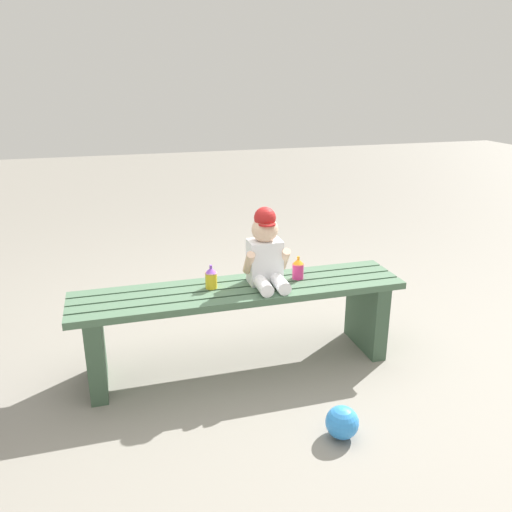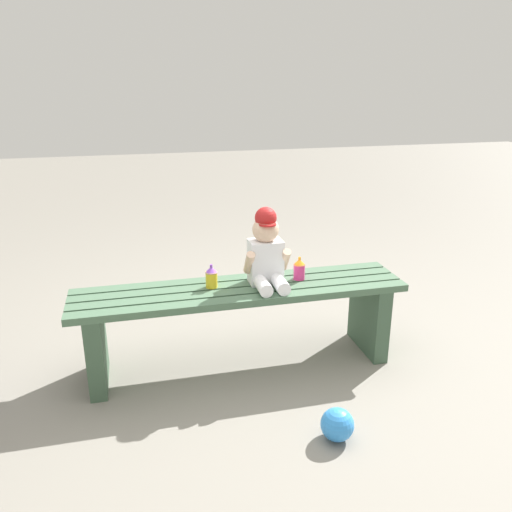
{
  "view_description": "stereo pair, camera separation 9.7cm",
  "coord_description": "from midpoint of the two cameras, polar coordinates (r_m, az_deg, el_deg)",
  "views": [
    {
      "loc": [
        -0.6,
        -2.39,
        1.49
      ],
      "look_at": [
        0.07,
        -0.05,
        0.63
      ],
      "focal_mm": 36.52,
      "sensor_mm": 36.0,
      "label": 1
    },
    {
      "loc": [
        -0.51,
        -2.41,
        1.49
      ],
      "look_at": [
        0.07,
        -0.05,
        0.63
      ],
      "focal_mm": 36.52,
      "sensor_mm": 36.0,
      "label": 2
    }
  ],
  "objects": [
    {
      "name": "sippy_cup_left",
      "position": [
        2.65,
        -3.85,
        -2.28
      ],
      "size": [
        0.06,
        0.06,
        0.12
      ],
      "color": "yellow",
      "rests_on": "park_bench"
    },
    {
      "name": "sippy_cup_right",
      "position": [
        2.76,
        5.77,
        -1.41
      ],
      "size": [
        0.06,
        0.06,
        0.12
      ],
      "color": "#E5337F",
      "rests_on": "park_bench"
    },
    {
      "name": "ground_plane",
      "position": [
        2.88,
        -0.65,
        -11.74
      ],
      "size": [
        16.0,
        16.0,
        0.0
      ],
      "primitive_type": "plane",
      "color": "gray"
    },
    {
      "name": "park_bench",
      "position": [
        2.73,
        -0.67,
        -6.18
      ],
      "size": [
        1.71,
        0.36,
        0.45
      ],
      "color": "#47664C",
      "rests_on": "ground_plane"
    },
    {
      "name": "child_figure",
      "position": [
        2.65,
        2.2,
        0.5
      ],
      "size": [
        0.23,
        0.27,
        0.4
      ],
      "color": "white",
      "rests_on": "park_bench"
    },
    {
      "name": "toy_ball",
      "position": [
        2.36,
        10.12,
        -17.73
      ],
      "size": [
        0.14,
        0.14,
        0.14
      ],
      "primitive_type": "sphere",
      "color": "#338CE5",
      "rests_on": "ground_plane"
    }
  ]
}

